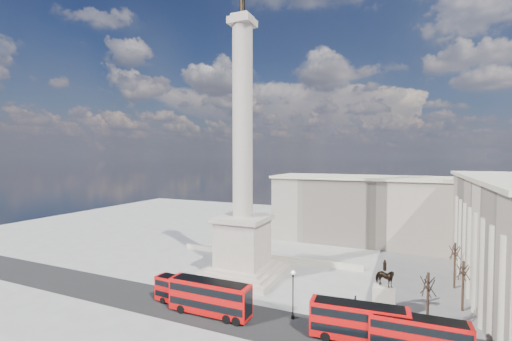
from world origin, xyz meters
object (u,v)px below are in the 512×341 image
at_px(red_bus_c, 419,335).
at_px(red_bus_b, 210,297).
at_px(victorian_lamp, 293,290).
at_px(equestrian_statue, 384,296).
at_px(pedestrian_crossing, 355,301).
at_px(red_bus_d, 359,322).
at_px(red_bus_a, 185,292).
at_px(nelsons_column, 243,205).
at_px(pedestrian_walking, 384,327).

bearing_deg(red_bus_c, red_bus_b, -179.97).
relative_size(victorian_lamp, equestrian_statue, 0.85).
bearing_deg(pedestrian_crossing, red_bus_d, 178.31).
relative_size(red_bus_a, equestrian_statue, 1.27).
relative_size(red_bus_b, pedestrian_crossing, 7.16).
relative_size(nelsons_column, pedestrian_walking, 27.48).
xyz_separation_m(red_bus_d, victorian_lamp, (-8.80, 2.29, 1.48)).
relative_size(red_bus_b, victorian_lamp, 1.79).
xyz_separation_m(red_bus_b, victorian_lamp, (10.64, 3.53, 1.36)).
bearing_deg(nelsons_column, red_bus_d, -33.22).
xyz_separation_m(victorian_lamp, equestrian_statue, (11.04, 6.04, -1.22)).
xyz_separation_m(red_bus_a, red_bus_d, (24.37, 0.29, 0.32)).
xyz_separation_m(nelsons_column, pedestrian_walking, (24.81, -11.50, -12.01)).
bearing_deg(red_bus_b, red_bus_c, 2.51).
distance_m(red_bus_c, pedestrian_crossing, 12.54).
height_order(red_bus_a, victorian_lamp, victorian_lamp).
distance_m(red_bus_b, victorian_lamp, 11.30).
distance_m(nelsons_column, red_bus_a, 18.56).
bearing_deg(red_bus_a, pedestrian_walking, 12.21).
height_order(red_bus_c, victorian_lamp, victorian_lamp).
height_order(victorian_lamp, equestrian_statue, equestrian_statue).
relative_size(nelsons_column, red_bus_c, 4.79).
relative_size(red_bus_d, victorian_lamp, 1.73).
height_order(red_bus_a, red_bus_d, red_bus_d).
distance_m(red_bus_d, pedestrian_walking, 4.25).
distance_m(equestrian_statue, pedestrian_crossing, 4.50).
bearing_deg(red_bus_c, equestrian_statue, 113.35).
height_order(victorian_lamp, pedestrian_walking, victorian_lamp).
bearing_deg(red_bus_a, victorian_lamp, 14.39).
xyz_separation_m(red_bus_d, pedestrian_walking, (2.50, 3.11, -1.46)).
bearing_deg(pedestrian_walking, red_bus_b, -154.99).
xyz_separation_m(red_bus_a, equestrian_statue, (26.61, 8.62, 0.59)).
bearing_deg(red_bus_b, victorian_lamp, 18.18).
distance_m(pedestrian_walking, pedestrian_crossing, 7.65).
bearing_deg(pedestrian_walking, pedestrian_crossing, 137.22).
relative_size(nelsons_column, red_bus_d, 4.41).
bearing_deg(nelsons_column, red_bus_b, -79.74).
distance_m(red_bus_a, red_bus_c, 30.69).
bearing_deg(equestrian_statue, red_bus_a, -162.05).
bearing_deg(victorian_lamp, pedestrian_crossing, 45.48).
bearing_deg(red_bus_d, red_bus_a, 176.04).
bearing_deg(red_bus_d, red_bus_c, -4.97).
bearing_deg(red_bus_b, red_bus_a, 168.87).
relative_size(nelsons_column, pedestrian_crossing, 30.44).
bearing_deg(red_bus_d, victorian_lamp, 160.79).
distance_m(red_bus_b, pedestrian_crossing, 20.80).
relative_size(nelsons_column, equestrian_statue, 6.50).
bearing_deg(pedestrian_walking, red_bus_c, -25.72).
bearing_deg(equestrian_statue, nelsons_column, 165.64).
bearing_deg(equestrian_statue, victorian_lamp, -151.32).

